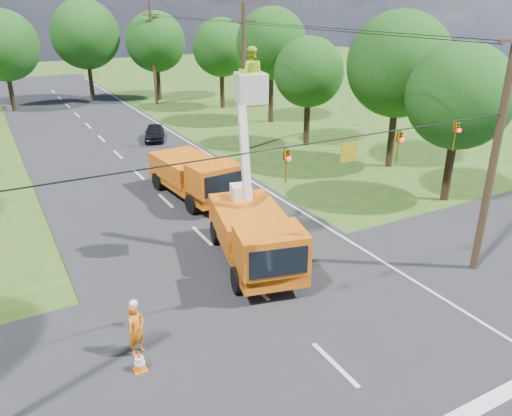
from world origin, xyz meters
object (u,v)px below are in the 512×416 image
traffic_cone_7 (213,180)px  bucket_truck (255,224)px  second_truck (195,176)px  pole_right_mid (244,78)px  tree_right_d (272,44)px  pole_right_far (153,53)px  tree_right_c (309,72)px  distant_car (154,133)px  tree_far_c (156,42)px  tree_right_a (460,97)px  traffic_cone_2 (246,252)px  tree_right_b (399,65)px  tree_far_a (3,45)px  ground_worker (136,329)px  traffic_cone_3 (231,213)px  pole_right_near (496,146)px  tree_right_e (221,48)px  tree_far_b (85,35)px

traffic_cone_7 → bucket_truck: bearing=-104.1°
second_truck → traffic_cone_7: size_ratio=9.66×
pole_right_mid → tree_right_d: 9.55m
pole_right_mid → tree_right_d: size_ratio=1.03×
tree_right_d → bucket_truck: bearing=-121.8°
pole_right_far → tree_right_c: size_ratio=1.28×
distant_car → tree_far_c: size_ratio=0.39×
tree_right_a → pole_right_far: bearing=98.4°
bucket_truck → traffic_cone_2: bucket_truck is taller
traffic_cone_7 → tree_right_b: size_ratio=0.07×
tree_far_a → ground_worker: bearing=-89.9°
bucket_truck → tree_far_c: tree_far_c is taller
traffic_cone_3 → pole_right_near: (6.47, -9.13, 4.75)m
bucket_truck → tree_right_c: (12.29, 14.38, 3.51)m
tree_right_c → tree_right_e: bearing=87.9°
second_truck → tree_far_a: (-6.66, 30.31, 4.89)m
tree_right_c → traffic_cone_3: bearing=-138.5°
pole_right_near → second_truck: bearing=118.3°
traffic_cone_3 → tree_right_b: bearing=12.5°
tree_right_c → pole_right_near: bearing=-103.9°
tree_right_b → ground_worker: bearing=-151.9°
traffic_cone_3 → tree_right_e: (11.77, 25.87, 5.45)m
distant_car → pole_right_mid: size_ratio=0.36×
traffic_cone_2 → tree_right_d: bearing=57.3°
distant_car → tree_right_c: size_ratio=0.46×
pole_right_far → tree_right_c: (4.70, -21.00, 0.21)m
tree_right_a → tree_right_d: bearing=86.5°
pole_right_near → tree_right_d: pole_right_near is taller
traffic_cone_7 → pole_right_mid: size_ratio=0.07×
bucket_truck → tree_right_b: (14.09, 7.38, 4.63)m
pole_right_mid → tree_right_b: size_ratio=1.04×
distant_car → traffic_cone_2: 20.79m
bucket_truck → pole_right_near: 9.48m
ground_worker → tree_right_d: (19.75, 25.63, 5.79)m
bucket_truck → tree_far_a: (-5.91, 38.38, 4.39)m
distant_car → tree_right_a: size_ratio=0.43×
ground_worker → tree_far_c: 43.43m
traffic_cone_7 → tree_right_a: tree_right_a is taller
tree_right_c → tree_far_a: 30.13m
distant_car → tree_right_e: tree_right_e is taller
second_truck → tree_far_a: tree_far_a is taller
tree_right_d → traffic_cone_7: bearing=-131.7°
distant_car → tree_right_a: bearing=-42.9°
tree_right_b → tree_far_c: (-5.50, 30.00, -0.37)m
tree_far_c → bucket_truck: bearing=-102.9°
tree_far_c → pole_right_mid: bearing=-92.6°
tree_far_c → traffic_cone_3: bearing=-102.8°
ground_worker → tree_right_a: tree_right_a is taller
pole_right_near → traffic_cone_7: bearing=110.3°
bucket_truck → tree_far_b: (2.09, 40.38, 5.01)m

